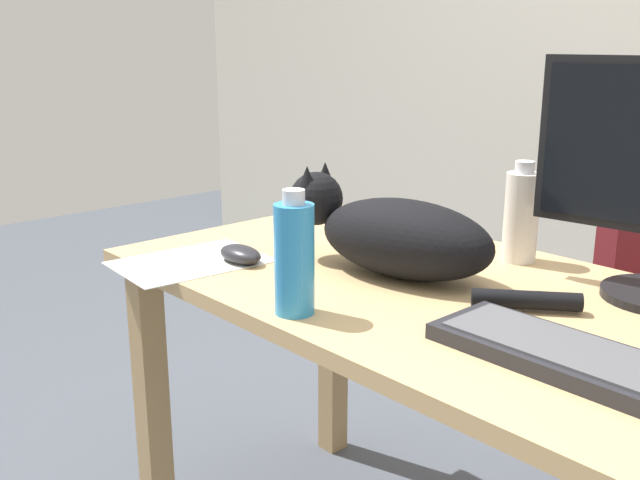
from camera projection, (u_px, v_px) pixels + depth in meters
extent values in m
cube|color=tan|center=(471.00, 305.00, 1.30)|extent=(1.44, 0.69, 0.03)
cube|color=tan|center=(152.00, 405.00, 1.68)|extent=(0.06, 0.06, 0.68)
cube|color=tan|center=(333.00, 339.00, 2.05)|extent=(0.06, 0.06, 0.68)
cube|color=#232328|center=(584.00, 362.00, 1.01)|extent=(0.44, 0.15, 0.02)
cube|color=#515156|center=(585.00, 353.00, 1.00)|extent=(0.40, 0.12, 0.00)
ellipsoid|color=black|center=(405.00, 239.00, 1.39)|extent=(0.39, 0.24, 0.15)
sphere|color=black|center=(316.00, 199.00, 1.50)|extent=(0.11, 0.11, 0.11)
cone|color=black|center=(307.00, 177.00, 1.47)|extent=(0.04, 0.04, 0.04)
cone|color=black|center=(325.00, 173.00, 1.51)|extent=(0.04, 0.04, 0.04)
cylinder|color=black|center=(526.00, 300.00, 1.23)|extent=(0.16, 0.14, 0.03)
ellipsoid|color=#232328|center=(240.00, 254.00, 1.49)|extent=(0.11, 0.06, 0.04)
cube|color=white|center=(191.00, 262.00, 1.50)|extent=(0.23, 0.31, 0.00)
cylinder|color=#2D8CD1|center=(294.00, 260.00, 1.20)|extent=(0.07, 0.07, 0.19)
cylinder|color=silver|center=(294.00, 197.00, 1.17)|extent=(0.04, 0.04, 0.02)
cylinder|color=silver|center=(521.00, 218.00, 1.49)|extent=(0.07, 0.07, 0.18)
cylinder|color=silver|center=(525.00, 167.00, 1.46)|extent=(0.04, 0.04, 0.02)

